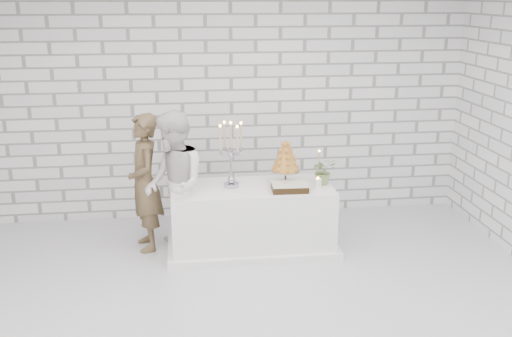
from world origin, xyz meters
name	(u,v)px	position (x,y,z in m)	size (l,w,h in m)	color
ground	(256,307)	(0.00, 0.00, 0.00)	(6.00, 5.00, 0.01)	silver
wall_back	(231,102)	(0.00, 2.50, 1.50)	(6.00, 0.01, 3.00)	white
wall_front	(323,291)	(0.00, -2.50, 1.50)	(6.00, 0.01, 3.00)	white
cake_table	(252,218)	(0.12, 1.33, 0.38)	(1.80, 0.80, 0.75)	white
groom	(145,183)	(-1.07, 1.52, 0.79)	(0.57, 0.38, 1.57)	brown
bride	(174,185)	(-0.74, 1.28, 0.82)	(0.80, 0.62, 1.64)	white
candelabra	(231,155)	(-0.11, 1.35, 1.12)	(0.30, 0.30, 0.75)	#9E9EA8
croquembouche	(286,162)	(0.51, 1.39, 1.01)	(0.33, 0.33, 0.52)	#A16221
chocolate_cake	(290,187)	(0.52, 1.15, 0.79)	(0.39, 0.28, 0.08)	black
pillar_candle	(318,184)	(0.83, 1.16, 0.81)	(0.08, 0.08, 0.12)	white
extra_taper	(319,165)	(0.93, 1.55, 0.91)	(0.06, 0.06, 0.32)	tan
flowers	(323,171)	(0.94, 1.33, 0.90)	(0.27, 0.24, 0.30)	#577A3E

